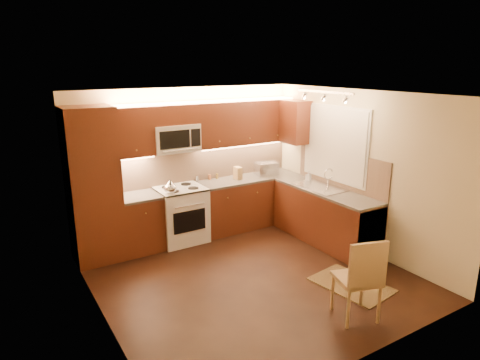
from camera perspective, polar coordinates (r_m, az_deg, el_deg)
floor at (r=6.06m, az=1.57°, el=-12.87°), size 4.00×4.00×0.01m
ceiling at (r=5.35m, az=1.77°, el=11.43°), size 4.00×4.00×0.01m
wall_back at (r=7.28m, az=-7.04°, el=2.41°), size 4.00×0.01×2.50m
wall_front at (r=4.16m, az=17.16°, el=-8.22°), size 4.00×0.01×2.50m
wall_left at (r=4.83m, az=-18.65°, el=-5.03°), size 0.01×4.00×2.50m
wall_right at (r=6.85m, az=15.78°, el=1.12°), size 0.01×4.00×2.50m
pantry at (r=6.52m, az=-19.13°, el=-0.78°), size 0.70×0.60×2.30m
base_cab_back_left at (r=6.90m, az=-13.26°, el=-5.75°), size 0.62×0.60×0.86m
counter_back_left at (r=6.75m, az=-13.49°, el=-2.18°), size 0.62×0.60×0.04m
base_cab_back_right at (r=7.73m, az=1.12°, el=-3.03°), size 1.92×0.60×0.86m
counter_back_right at (r=7.60m, az=1.14°, el=0.20°), size 1.92×0.60×0.04m
base_cab_right at (r=7.15m, az=11.31°, el=-4.88°), size 0.60×2.00×0.86m
counter_right at (r=7.01m, az=11.50°, el=-1.43°), size 0.60×2.00×0.04m
dishwasher at (r=6.69m, az=15.40°, el=-6.57°), size 0.58×0.60×0.84m
backsplash_back at (r=7.43m, az=-4.55°, el=2.35°), size 3.30×0.02×0.60m
backsplash_right at (r=7.12m, az=13.35°, el=1.41°), size 0.02×2.00×0.60m
upper_cab_back_left at (r=6.65m, az=-14.37°, el=6.31°), size 0.62×0.35×0.75m
upper_cab_back_right at (r=7.50m, az=0.66°, el=7.77°), size 1.92×0.35×0.75m
upper_cab_bridge at (r=6.86m, az=-8.95°, el=8.72°), size 0.76×0.35×0.31m
upper_cab_right_corner at (r=7.62m, az=7.43°, el=7.75°), size 0.35×0.50×0.75m
stove at (r=7.09m, az=-7.92°, el=-4.62°), size 0.76×0.65×0.92m
microwave at (r=6.89m, az=-8.77°, el=5.61°), size 0.76×0.38×0.44m
window_frame at (r=7.14m, az=12.67°, el=4.77°), size 0.03×1.44×1.24m
window_blinds at (r=7.12m, az=12.55°, el=4.76°), size 0.02×1.36×1.16m
sink at (r=7.08m, az=10.72°, el=-0.40°), size 0.52×0.86×0.15m
faucet at (r=7.19m, az=11.81°, el=0.39°), size 0.20×0.04×0.30m
track_light_bar at (r=6.63m, az=11.27°, el=11.56°), size 0.04×1.20×0.03m
kettle at (r=6.64m, az=-9.39°, el=-0.88°), size 0.24×0.24×0.23m
toaster_oven at (r=7.77m, az=3.55°, el=1.54°), size 0.43×0.35×0.23m
knife_block at (r=7.46m, az=-0.30°, el=0.94°), size 0.10×0.16×0.22m
spice_jar_a at (r=7.35m, az=-5.77°, el=0.18°), size 0.06×0.06×0.10m
spice_jar_b at (r=7.51m, az=-3.11°, el=0.53°), size 0.06×0.06×0.09m
spice_jar_c at (r=7.35m, az=-5.78°, el=0.17°), size 0.06×0.06×0.10m
spice_jar_d at (r=7.46m, az=-4.10°, el=0.40°), size 0.05×0.05×0.09m
soap_bottle at (r=7.44m, az=9.19°, el=0.52°), size 0.10×0.10×0.17m
rug at (r=6.04m, az=14.74°, el=-13.46°), size 0.81×1.09×0.01m
dining_chair at (r=5.16m, az=15.45°, el=-12.44°), size 0.56×0.56×1.02m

